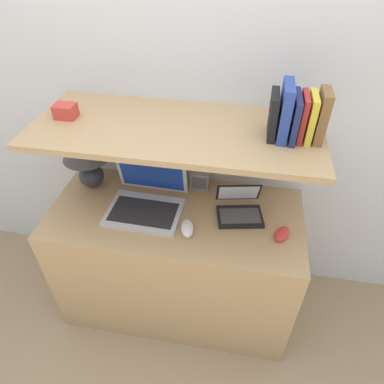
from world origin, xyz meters
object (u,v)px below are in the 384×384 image
object	(u,v)px
second_mouse	(282,234)
book_navy	(295,117)
laptop_small	(239,209)
computer_mouse	(187,228)
book_black	(273,115)
laptop_large	(147,199)
book_blue	(285,111)
book_red	(302,117)
table_lamp	(86,154)
shelf_gadget	(65,111)
book_brown	(321,116)
router_box	(200,180)
book_yellow	(310,118)

from	to	relation	value
second_mouse	book_navy	world-z (taller)	book_navy
laptop_small	computer_mouse	world-z (taller)	laptop_small
second_mouse	book_black	xyz separation A→B (m)	(-0.12, 0.15, 0.53)
laptop_large	book_blue	xyz separation A→B (m)	(0.60, 0.05, 0.51)
laptop_large	computer_mouse	distance (m)	0.27
book_blue	laptop_large	bearing A→B (deg)	-174.85
computer_mouse	book_navy	size ratio (longest dim) A/B	0.69
book_red	book_black	size ratio (longest dim) A/B	1.00
table_lamp	laptop_small	world-z (taller)	table_lamp
laptop_small	book_navy	distance (m)	0.54
computer_mouse	shelf_gadget	distance (m)	0.78
book_brown	shelf_gadget	size ratio (longest dim) A/B	2.23
book_black	book_navy	bearing A→B (deg)	0.00
second_mouse	router_box	size ratio (longest dim) A/B	1.14
second_mouse	book_black	bearing A→B (deg)	129.13
table_lamp	router_box	world-z (taller)	table_lamp
laptop_small	book_navy	size ratio (longest dim) A/B	1.40
laptop_large	router_box	bearing A→B (deg)	39.98
table_lamp	router_box	xyz separation A→B (m)	(0.59, 0.08, -0.15)
book_red	book_yellow	bearing A→B (deg)	0.00
computer_mouse	second_mouse	bearing A→B (deg)	5.42
second_mouse	book_red	bearing A→B (deg)	91.79
computer_mouse	book_yellow	world-z (taller)	book_yellow
laptop_small	book_brown	world-z (taller)	book_brown
laptop_large	book_yellow	world-z (taller)	book_yellow
computer_mouse	book_brown	xyz separation A→B (m)	(0.51, 0.19, 0.54)
laptop_large	book_black	world-z (taller)	book_black
book_brown	book_black	bearing A→B (deg)	180.00
book_brown	book_blue	xyz separation A→B (m)	(-0.14, 0.00, 0.01)
book_navy	book_black	size ratio (longest dim) A/B	0.98
shelf_gadget	laptop_small	bearing A→B (deg)	-1.61
laptop_small	book_blue	world-z (taller)	book_blue
book_brown	laptop_large	bearing A→B (deg)	-175.84
book_blue	book_yellow	bearing A→B (deg)	0.00
laptop_large	book_yellow	size ratio (longest dim) A/B	1.97
laptop_large	laptop_small	world-z (taller)	laptop_large
second_mouse	computer_mouse	bearing A→B (deg)	-174.58
table_lamp	laptop_small	distance (m)	0.84
laptop_small	second_mouse	distance (m)	0.24
book_red	book_blue	bearing A→B (deg)	180.00
laptop_large	book_brown	bearing A→B (deg)	4.16
laptop_large	book_blue	distance (m)	0.79
book_blue	shelf_gadget	bearing A→B (deg)	180.00
book_black	computer_mouse	bearing A→B (deg)	-149.91
book_red	book_blue	distance (m)	0.07
second_mouse	router_box	distance (m)	0.53
laptop_large	book_yellow	bearing A→B (deg)	4.40
computer_mouse	book_brown	bearing A→B (deg)	20.18
table_lamp	computer_mouse	distance (m)	0.67
book_red	router_box	bearing A→B (deg)	161.00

